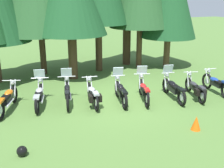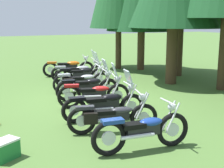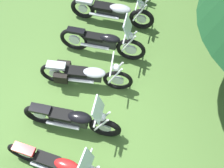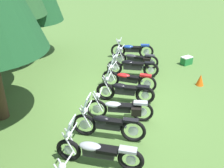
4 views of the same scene
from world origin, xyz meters
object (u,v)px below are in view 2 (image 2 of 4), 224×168
motorcycle_1 (78,71)px  picnic_cooler (4,150)px  motorcycle_5 (95,93)px  motorcycle_6 (105,104)px  motorcycle_2 (83,75)px  motorcycle_8 (143,130)px  motorcycle_4 (89,86)px  motorcycle_7 (111,116)px  motorcycle_0 (69,67)px  motorcycle_3 (81,81)px

motorcycle_1 → picnic_cooler: (6.77, -4.05, -0.25)m
motorcycle_5 → motorcycle_6: (1.28, -0.25, 0.00)m
motorcycle_2 → motorcycle_1: bearing=90.4°
motorcycle_5 → motorcycle_8: motorcycle_5 is taller
motorcycle_1 → motorcycle_4: (3.19, -0.82, 0.02)m
motorcycle_4 → motorcycle_7: bearing=-91.4°
motorcycle_7 → picnic_cooler: bearing=-155.9°
motorcycle_0 → motorcycle_3: size_ratio=1.05×
motorcycle_5 → motorcycle_8: bearing=-78.7°
motorcycle_4 → motorcycle_8: (4.43, -0.59, -0.01)m
motorcycle_7 → motorcycle_1: bearing=92.1°
motorcycle_0 → motorcycle_1: motorcycle_1 is taller
motorcycle_3 → motorcycle_4: motorcycle_4 is taller
motorcycle_2 → motorcycle_7: 5.45m
motorcycle_5 → motorcycle_8: 3.48m
motorcycle_3 → picnic_cooler: size_ratio=3.48×
picnic_cooler → motorcycle_1: bearing=149.1°
motorcycle_2 → motorcycle_8: bearing=-88.3°
motorcycle_1 → motorcycle_3: motorcycle_1 is taller
motorcycle_2 → picnic_cooler: motorcycle_2 is taller
motorcycle_1 → motorcycle_7: bearing=-90.4°
motorcycle_3 → motorcycle_5: (2.13, -0.35, 0.02)m
motorcycle_2 → motorcycle_6: 4.47m
motorcycle_6 → picnic_cooler: (1.32, -2.80, -0.27)m
motorcycle_4 → picnic_cooler: (3.58, -3.23, -0.27)m
motorcycle_1 → motorcycle_5: bearing=-90.5°
motorcycle_5 → motorcycle_7: motorcycle_5 is taller
motorcycle_1 → motorcycle_2: motorcycle_2 is taller
motorcycle_8 → motorcycle_4: bearing=88.6°
motorcycle_7 → motorcycle_8: motorcycle_8 is taller
motorcycle_8 → motorcycle_6: bearing=92.2°
motorcycle_6 → motorcycle_1: bearing=86.3°
motorcycle_4 → motorcycle_1: bearing=86.8°
motorcycle_3 → motorcycle_7: bearing=-94.6°
motorcycle_5 → picnic_cooler: bearing=-121.5°
motorcycle_2 → motorcycle_4: 2.18m
motorcycle_6 → motorcycle_8: 2.18m
motorcycle_0 → motorcycle_6: 6.74m
motorcycle_8 → motorcycle_0: bearing=87.4°
motorcycle_3 → motorcycle_5: size_ratio=1.02×
motorcycle_1 → motorcycle_8: 7.75m
motorcycle_0 → motorcycle_3: (3.22, -0.62, -0.02)m
motorcycle_0 → motorcycle_6: size_ratio=1.01×
motorcycle_5 → picnic_cooler: (2.60, -3.05, -0.27)m
motorcycle_8 → picnic_cooler: size_ratio=3.49×
motorcycle_1 → motorcycle_5: (4.17, -1.00, 0.02)m
motorcycle_1 → motorcycle_7: 6.57m
motorcycle_6 → motorcycle_3: bearing=89.3°
motorcycle_3 → picnic_cooler: 5.83m
motorcycle_2 → motorcycle_8: motorcycle_2 is taller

